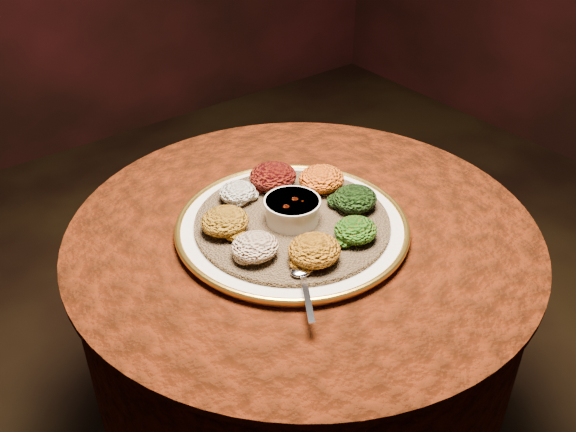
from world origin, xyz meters
TOP-DOWN VIEW (x-y plane):
  - table at (0.00, 0.00)m, footprint 0.96×0.96m
  - platter at (-0.03, 0.00)m, footprint 0.49×0.49m
  - injera at (-0.03, 0.00)m, footprint 0.41×0.41m
  - stew_bowl at (-0.03, 0.00)m, footprint 0.11×0.11m
  - spoon at (-0.12, -0.15)m, footprint 0.10×0.13m
  - portion_ayib at (-0.07, 0.13)m, footprint 0.08×0.07m
  - portion_kitfo at (0.02, 0.13)m, footprint 0.10×0.10m
  - portion_tikil at (0.10, 0.06)m, footprint 0.10×0.09m
  - portion_gomen at (0.10, -0.04)m, footprint 0.09×0.09m
  - portion_mixveg at (0.03, -0.12)m, footprint 0.08×0.08m
  - portion_kik at (-0.07, -0.12)m, footprint 0.10×0.09m
  - portion_timatim at (-0.15, -0.05)m, footprint 0.09×0.08m
  - portion_shiro at (-0.15, 0.05)m, footprint 0.10×0.09m

SIDE VIEW (x-z plane):
  - table at x=0.00m, z-range 0.19..0.92m
  - platter at x=-0.03m, z-range 0.73..0.76m
  - injera at x=-0.03m, z-range 0.75..0.76m
  - spoon at x=-0.12m, z-range 0.76..0.77m
  - portion_ayib at x=-0.07m, z-range 0.76..0.80m
  - portion_mixveg at x=0.03m, z-range 0.76..0.80m
  - portion_timatim at x=-0.15m, z-range 0.76..0.80m
  - portion_gomen at x=0.10m, z-range 0.76..0.81m
  - portion_shiro at x=-0.15m, z-range 0.76..0.81m
  - portion_kik at x=-0.07m, z-range 0.76..0.81m
  - portion_tikil at x=0.10m, z-range 0.76..0.81m
  - portion_kitfo at x=0.02m, z-range 0.76..0.81m
  - stew_bowl at x=-0.03m, z-range 0.77..0.81m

